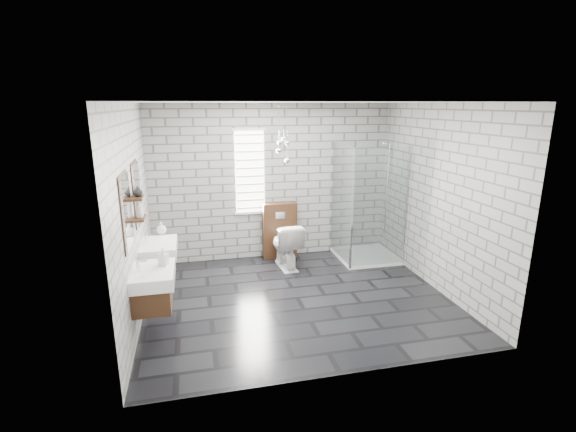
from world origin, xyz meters
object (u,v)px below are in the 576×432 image
object	(u,v)px
shower_enclosure	(364,233)
vanity_right	(156,249)
cistern_panel	(280,230)
toilet	(286,245)
vanity_left	(150,277)

from	to	relation	value
shower_enclosure	vanity_right	bearing A→B (deg)	-166.66
cistern_panel	shower_enclosure	xyz separation A→B (m)	(1.40, -0.52, 0.00)
vanity_right	cistern_panel	xyz separation A→B (m)	(2.01, 1.33, -0.26)
vanity_right	cistern_panel	bearing A→B (deg)	33.43
shower_enclosure	cistern_panel	bearing A→B (deg)	159.74
toilet	vanity_right	bearing A→B (deg)	17.84
vanity_left	toilet	bearing A→B (deg)	41.88
vanity_left	vanity_right	xyz separation A→B (m)	(0.00, 0.98, 0.00)
vanity_left	shower_enclosure	bearing A→B (deg)	27.62
toilet	vanity_left	bearing A→B (deg)	37.39
shower_enclosure	vanity_left	bearing A→B (deg)	-152.38
shower_enclosure	toilet	size ratio (longest dim) A/B	2.61
vanity_right	toilet	xyz separation A→B (m)	(2.01, 0.82, -0.37)
cistern_panel	shower_enclosure	world-z (taller)	shower_enclosure
vanity_right	cistern_panel	world-z (taller)	vanity_right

